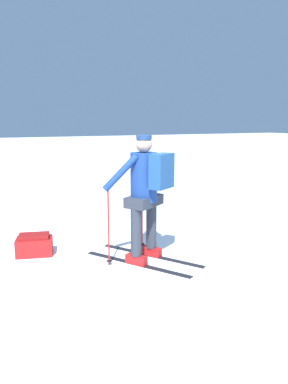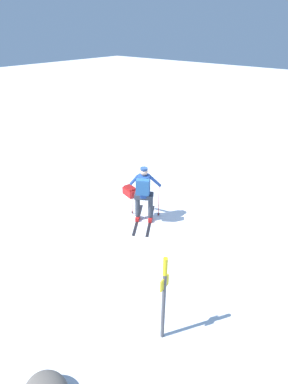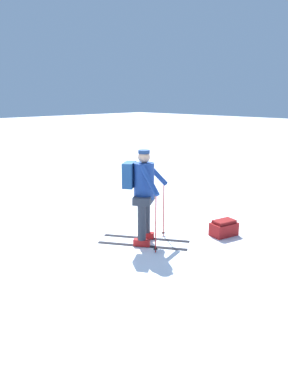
# 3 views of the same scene
# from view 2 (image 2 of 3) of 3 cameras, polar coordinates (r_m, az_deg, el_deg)

# --- Properties ---
(ground_plane) EXTENTS (80.00, 80.00, 0.00)m
(ground_plane) POSITION_cam_2_polar(r_m,az_deg,el_deg) (8.94, -2.04, -6.73)
(ground_plane) COLOR white
(skier) EXTENTS (1.31, 1.68, 1.76)m
(skier) POSITION_cam_2_polar(r_m,az_deg,el_deg) (8.68, -0.03, 0.18)
(skier) COLOR black
(skier) RESTS_ON ground_plane
(dropped_backpack) EXTENTS (0.57, 0.44, 0.32)m
(dropped_backpack) POSITION_cam_2_polar(r_m,az_deg,el_deg) (10.50, -2.68, 0.15)
(dropped_backpack) COLOR maroon
(dropped_backpack) RESTS_ON ground_plane
(trail_marker) EXTENTS (0.08, 0.24, 1.96)m
(trail_marker) POSITION_cam_2_polar(r_m,az_deg,el_deg) (5.51, 3.83, -18.70)
(trail_marker) COLOR #4C4C51
(trail_marker) RESTS_ON ground_plane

